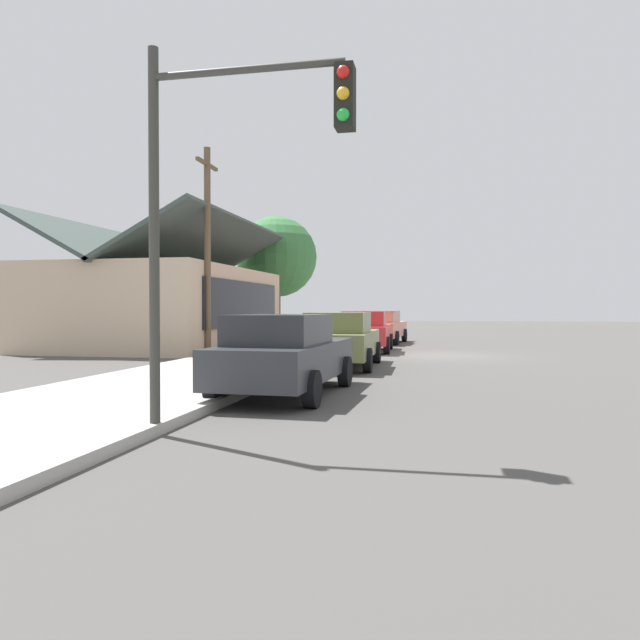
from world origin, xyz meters
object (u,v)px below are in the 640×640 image
at_px(car_cherry, 365,331).
at_px(car_coral, 382,327).
at_px(shade_tree, 277,257).
at_px(utility_pole_wooden, 207,247).
at_px(traffic_light_main, 228,172).
at_px(fire_hydrant_red, 330,339).
at_px(car_charcoal, 285,354).
at_px(car_olive, 341,339).

height_order(car_cherry, car_coral, same).
distance_m(shade_tree, utility_pole_wooden, 12.44).
height_order(shade_tree, utility_pole_wooden, utility_pole_wooden).
relative_size(car_cherry, shade_tree, 0.64).
xyz_separation_m(car_cherry, traffic_light_main, (-16.15, -0.33, 2.68)).
xyz_separation_m(car_coral, fire_hydrant_red, (-6.13, 1.40, -0.32)).
distance_m(car_cherry, traffic_light_main, 16.37).
relative_size(car_charcoal, shade_tree, 0.70).
bearing_deg(car_cherry, car_charcoal, 177.50).
bearing_deg(shade_tree, car_cherry, -146.09).
relative_size(car_olive, traffic_light_main, 0.93).
height_order(car_olive, shade_tree, shade_tree).
distance_m(car_charcoal, traffic_light_main, 4.77).
bearing_deg(shade_tree, traffic_light_main, -165.50).
distance_m(car_olive, car_cherry, 6.43).
bearing_deg(car_charcoal, car_cherry, 1.73).
xyz_separation_m(car_olive, fire_hydrant_red, (6.09, 1.46, -0.32)).
xyz_separation_m(car_olive, shade_tree, (15.74, 6.39, 3.78)).
distance_m(traffic_light_main, utility_pole_wooden, 14.26).
xyz_separation_m(car_charcoal, fire_hydrant_red, (11.88, 1.36, -0.32)).
height_order(car_charcoal, car_cherry, same).
xyz_separation_m(car_cherry, shade_tree, (9.32, 6.26, 3.78)).
bearing_deg(car_charcoal, shade_tree, 17.89).
bearing_deg(shade_tree, fire_hydrant_red, -152.95).
relative_size(car_cherry, fire_hydrant_red, 6.25).
bearing_deg(utility_pole_wooden, traffic_light_main, -156.60).
bearing_deg(car_cherry, utility_pole_wooden, 117.30).
bearing_deg(car_olive, fire_hydrant_red, 11.80).
xyz_separation_m(car_charcoal, car_cherry, (12.21, 0.03, -0.00)).
bearing_deg(shade_tree, car_coral, -119.13).
relative_size(shade_tree, traffic_light_main, 1.32).
bearing_deg(car_charcoal, traffic_light_main, -174.07).
distance_m(car_olive, traffic_light_main, 10.09).
distance_m(car_charcoal, car_olive, 5.79).
bearing_deg(car_cherry, fire_hydrant_red, 101.47).
bearing_deg(car_coral, utility_pole_wooden, 151.98).
xyz_separation_m(car_charcoal, utility_pole_wooden, (9.14, 5.36, 3.11)).
relative_size(traffic_light_main, fire_hydrant_red, 7.32).
xyz_separation_m(traffic_light_main, fire_hydrant_red, (15.82, 1.66, -2.99)).
distance_m(car_coral, shade_tree, 8.17).
distance_m(car_cherry, car_coral, 5.79).
height_order(car_coral, traffic_light_main, traffic_light_main).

